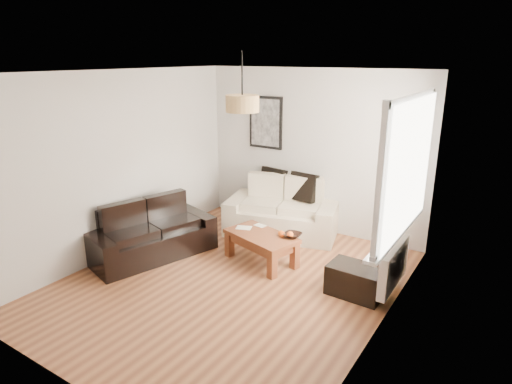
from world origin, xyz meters
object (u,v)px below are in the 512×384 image
Objects in this scene: coffee_table at (261,248)px; loveseat_cream at (282,208)px; ottoman at (356,281)px; sofa_leather at (151,231)px.

loveseat_cream is at bearing 104.36° from coffee_table.
coffee_table reaches higher than ottoman.
sofa_leather is 2.68× the size of ottoman.
ottoman is at bearing -50.57° from loveseat_cream.
sofa_leather is 1.71× the size of coffee_table.
loveseat_cream is at bearing -17.26° from sofa_leather.
ottoman is at bearing -5.32° from coffee_table.
loveseat_cream is 2.11m from ottoman.
coffee_table is 1.44m from ottoman.
coffee_table is (0.28, -1.08, -0.22)m from loveseat_cream.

